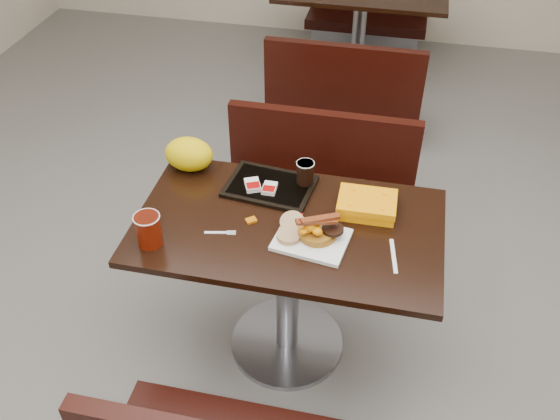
% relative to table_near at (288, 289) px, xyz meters
% --- Properties ---
extents(floor, '(6.00, 7.00, 0.01)m').
position_rel_table_near_xyz_m(floor, '(0.00, 0.00, -0.38)').
color(floor, slate).
rests_on(floor, ground).
extents(table_near, '(1.20, 0.70, 0.75)m').
position_rel_table_near_xyz_m(table_near, '(0.00, 0.00, 0.00)').
color(table_near, black).
rests_on(table_near, floor).
extents(bench_near_n, '(1.00, 0.46, 0.72)m').
position_rel_table_near_xyz_m(bench_near_n, '(0.00, 0.70, -0.02)').
color(bench_near_n, black).
rests_on(bench_near_n, floor).
extents(table_far, '(1.20, 0.70, 0.75)m').
position_rel_table_near_xyz_m(table_far, '(0.00, 2.60, 0.00)').
color(table_far, black).
rests_on(table_far, floor).
extents(bench_far_s, '(1.00, 0.46, 0.72)m').
position_rel_table_near_xyz_m(bench_far_s, '(0.00, 1.90, -0.02)').
color(bench_far_s, black).
rests_on(bench_far_s, floor).
extents(bench_far_n, '(1.00, 0.46, 0.72)m').
position_rel_table_near_xyz_m(bench_far_n, '(0.00, 3.30, -0.02)').
color(bench_far_n, black).
rests_on(bench_far_n, floor).
extents(platter, '(0.30, 0.25, 0.02)m').
position_rel_table_near_xyz_m(platter, '(0.11, -0.08, 0.38)').
color(platter, white).
rests_on(platter, table_near).
extents(pancake_stack, '(0.15, 0.15, 0.03)m').
position_rel_table_near_xyz_m(pancake_stack, '(0.12, -0.06, 0.41)').
color(pancake_stack, '#A06B1A').
rests_on(pancake_stack, platter).
extents(sausage_patty, '(0.11, 0.11, 0.01)m').
position_rel_table_near_xyz_m(sausage_patty, '(0.18, -0.05, 0.43)').
color(sausage_patty, black).
rests_on(sausage_patty, pancake_stack).
extents(scrambled_eggs, '(0.11, 0.10, 0.05)m').
position_rel_table_near_xyz_m(scrambled_eggs, '(0.10, -0.08, 0.44)').
color(scrambled_eggs, '#FF9D05').
rests_on(scrambled_eggs, pancake_stack).
extents(bacon_strips, '(0.17, 0.13, 0.01)m').
position_rel_table_near_xyz_m(bacon_strips, '(0.12, -0.07, 0.48)').
color(bacon_strips, '#3E0408').
rests_on(bacon_strips, scrambled_eggs).
extents(muffin_bottom, '(0.12, 0.12, 0.02)m').
position_rel_table_near_xyz_m(muffin_bottom, '(0.02, -0.10, 0.40)').
color(muffin_bottom, tan).
rests_on(muffin_bottom, platter).
extents(muffin_top, '(0.10, 0.10, 0.05)m').
position_rel_table_near_xyz_m(muffin_top, '(0.02, -0.03, 0.41)').
color(muffin_top, tan).
rests_on(muffin_top, platter).
extents(coffee_cup_near, '(0.12, 0.12, 0.13)m').
position_rel_table_near_xyz_m(coffee_cup_near, '(-0.49, -0.22, 0.44)').
color(coffee_cup_near, '#981805').
rests_on(coffee_cup_near, table_near).
extents(fork, '(0.12, 0.05, 0.00)m').
position_rel_table_near_xyz_m(fork, '(-0.26, -0.11, 0.38)').
color(fork, white).
rests_on(fork, table_near).
extents(knife, '(0.04, 0.18, 0.00)m').
position_rel_table_near_xyz_m(knife, '(0.42, -0.10, 0.38)').
color(knife, white).
rests_on(knife, table_near).
extents(condiment_syrup, '(0.05, 0.05, 0.01)m').
position_rel_table_near_xyz_m(condiment_syrup, '(-0.15, -0.02, 0.38)').
color(condiment_syrup, '#C46008').
rests_on(condiment_syrup, table_near).
extents(condiment_ketchup, '(0.05, 0.04, 0.01)m').
position_rel_table_near_xyz_m(condiment_ketchup, '(0.03, 0.05, 0.38)').
color(condiment_ketchup, '#8C0504').
rests_on(condiment_ketchup, table_near).
extents(tray, '(0.39, 0.29, 0.02)m').
position_rel_table_near_xyz_m(tray, '(-0.12, 0.21, 0.38)').
color(tray, black).
rests_on(tray, table_near).
extents(hashbrown_sleeve_left, '(0.09, 0.10, 0.02)m').
position_rel_table_near_xyz_m(hashbrown_sleeve_left, '(-0.19, 0.18, 0.40)').
color(hashbrown_sleeve_left, silver).
rests_on(hashbrown_sleeve_left, tray).
extents(hashbrown_sleeve_right, '(0.06, 0.08, 0.02)m').
position_rel_table_near_xyz_m(hashbrown_sleeve_right, '(-0.12, 0.17, 0.40)').
color(hashbrown_sleeve_right, silver).
rests_on(hashbrown_sleeve_right, tray).
extents(coffee_cup_far, '(0.09, 0.09, 0.10)m').
position_rel_table_near_xyz_m(coffee_cup_far, '(0.02, 0.26, 0.44)').
color(coffee_cup_far, black).
rests_on(coffee_cup_far, tray).
extents(clamshell, '(0.23, 0.18, 0.06)m').
position_rel_table_near_xyz_m(clamshell, '(0.29, 0.14, 0.41)').
color(clamshell, '#FF9304').
rests_on(clamshell, table_near).
extents(paper_bag, '(0.23, 0.19, 0.15)m').
position_rel_table_near_xyz_m(paper_bag, '(-0.49, 0.27, 0.45)').
color(paper_bag, '#E1AB07').
rests_on(paper_bag, table_near).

